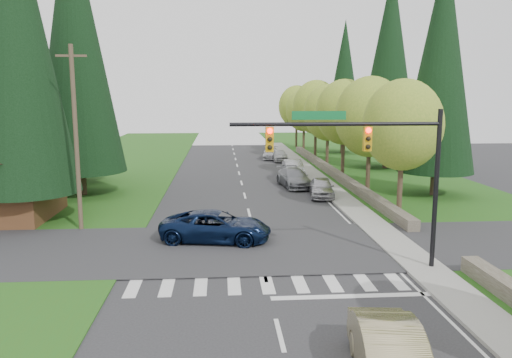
{
  "coord_description": "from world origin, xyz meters",
  "views": [
    {
      "loc": [
        -1.77,
        -15.37,
        7.31
      ],
      "look_at": [
        0.17,
        11.67,
        2.8
      ],
      "focal_mm": 35.0,
      "sensor_mm": 36.0,
      "label": 1
    }
  ],
  "objects": [
    {
      "name": "suv_navy",
      "position": [
        -2.04,
        9.3,
        0.78
      ],
      "size": [
        5.94,
        3.51,
        1.55
      ],
      "primitive_type": "imported",
      "rotation": [
        0.0,
        0.0,
        1.4
      ],
      "color": "#0B1838",
      "rests_on": "ground"
    },
    {
      "name": "conifer_e_c",
      "position": [
        14.0,
        48.0,
        9.29
      ],
      "size": [
        5.1,
        5.1,
        16.8
      ],
      "color": "#38281C",
      "rests_on": "ground"
    },
    {
      "name": "conifer_e_b",
      "position": [
        15.0,
        34.0,
        10.79
      ],
      "size": [
        6.12,
        6.12,
        19.8
      ],
      "color": "#38281C",
      "rests_on": "ground"
    },
    {
      "name": "conifer_e_a",
      "position": [
        14.0,
        20.0,
        9.79
      ],
      "size": [
        5.44,
        5.44,
        17.8
      ],
      "color": "#38281C",
      "rests_on": "ground"
    },
    {
      "name": "grass_west",
      "position": [
        -13.0,
        20.0,
        0.03
      ],
      "size": [
        14.0,
        110.0,
        0.06
      ],
      "primitive_type": "cube",
      "color": "#2B5717",
      "rests_on": "ground"
    },
    {
      "name": "stone_wall_north",
      "position": [
        8.6,
        30.0,
        0.35
      ],
      "size": [
        0.7,
        40.0,
        0.7
      ],
      "primitive_type": "cube",
      "color": "#4C4438",
      "rests_on": "ground"
    },
    {
      "name": "utility_pole",
      "position": [
        -9.5,
        12.0,
        5.14
      ],
      "size": [
        1.6,
        0.24,
        10.0
      ],
      "color": "#473828",
      "rests_on": "ground"
    },
    {
      "name": "decid_tree_0",
      "position": [
        9.2,
        14.0,
        5.6
      ],
      "size": [
        4.8,
        4.8,
        8.37
      ],
      "color": "#38281C",
      "rests_on": "ground"
    },
    {
      "name": "conifer_w_e",
      "position": [
        -14.0,
        28.0,
        10.29
      ],
      "size": [
        5.78,
        5.78,
        18.8
      ],
      "color": "#38281C",
      "rests_on": "ground"
    },
    {
      "name": "parked_car_e",
      "position": [
        4.2,
        43.0,
        0.65
      ],
      "size": [
        2.36,
        4.7,
        1.31
      ],
      "primitive_type": "imported",
      "rotation": [
        0.0,
        0.0,
        -0.12
      ],
      "color": "#AFB0B5",
      "rests_on": "ground"
    },
    {
      "name": "parked_car_c",
      "position": [
        4.88,
        29.43,
        0.76
      ],
      "size": [
        1.63,
        4.63,
        1.52
      ],
      "primitive_type": "imported",
      "rotation": [
        0.0,
        0.0,
        -0.0
      ],
      "color": "#B4B4B9",
      "rests_on": "ground"
    },
    {
      "name": "decid_tree_3",
      "position": [
        9.2,
        35.0,
        5.66
      ],
      "size": [
        5.0,
        5.0,
        8.55
      ],
      "color": "#38281C",
      "rests_on": "ground"
    },
    {
      "name": "parked_car_a",
      "position": [
        5.6,
        20.09,
        0.72
      ],
      "size": [
        2.23,
        4.39,
        1.43
      ],
      "primitive_type": "imported",
      "rotation": [
        0.0,
        0.0,
        -0.13
      ],
      "color": "#B3B2B7",
      "rests_on": "ground"
    },
    {
      "name": "decid_tree_6",
      "position": [
        9.2,
        56.0,
        5.86
      ],
      "size": [
        5.2,
        5.2,
        8.86
      ],
      "color": "#38281C",
      "rests_on": "ground"
    },
    {
      "name": "traffic_signal",
      "position": [
        4.37,
        4.5,
        4.98
      ],
      "size": [
        8.7,
        0.37,
        6.8
      ],
      "color": "black",
      "rests_on": "ground"
    },
    {
      "name": "curb_east",
      "position": [
        6.05,
        22.0,
        0.07
      ],
      "size": [
        0.2,
        80.0,
        0.13
      ],
      "primitive_type": "cube",
      "color": "gray",
      "rests_on": "ground"
    },
    {
      "name": "decid_tree_4",
      "position": [
        9.3,
        42.0,
        6.06
      ],
      "size": [
        5.4,
        5.4,
        9.18
      ],
      "color": "#38281C",
      "rests_on": "ground"
    },
    {
      "name": "decid_tree_2",
      "position": [
        9.1,
        28.0,
        5.93
      ],
      "size": [
        5.0,
        5.0,
        8.82
      ],
      "color": "#38281C",
      "rests_on": "ground"
    },
    {
      "name": "parked_car_d",
      "position": [
        4.97,
        40.49,
        0.68
      ],
      "size": [
        1.63,
        3.99,
        1.36
      ],
      "primitive_type": "imported",
      "rotation": [
        0.0,
        0.0,
        -0.01
      ],
      "color": "silver",
      "rests_on": "ground"
    },
    {
      "name": "ground",
      "position": [
        0.0,
        0.0,
        0.0
      ],
      "size": [
        120.0,
        120.0,
        0.0
      ],
      "primitive_type": "plane",
      "color": "#28282B",
      "rests_on": "ground"
    },
    {
      "name": "conifer_w_a",
      "position": [
        -13.0,
        14.0,
        10.79
      ],
      "size": [
        6.12,
        6.12,
        19.8
      ],
      "color": "#38281C",
      "rests_on": "ground"
    },
    {
      "name": "grass_east",
      "position": [
        13.0,
        20.0,
        0.03
      ],
      "size": [
        14.0,
        110.0,
        0.06
      ],
      "primitive_type": "cube",
      "color": "#2B5717",
      "rests_on": "ground"
    },
    {
      "name": "sedan_champagne",
      "position": [
        2.52,
        -3.86,
        0.76
      ],
      "size": [
        2.08,
        4.77,
        1.52
      ],
      "primitive_type": "imported",
      "rotation": [
        0.0,
        0.0,
        -0.1
      ],
      "color": "tan",
      "rests_on": "ground"
    },
    {
      "name": "parked_car_b",
      "position": [
        4.2,
        24.38,
        0.74
      ],
      "size": [
        2.68,
        5.34,
        1.49
      ],
      "primitive_type": "imported",
      "rotation": [
        0.0,
        0.0,
        0.12
      ],
      "color": "slate",
      "rests_on": "ground"
    },
    {
      "name": "decid_tree_5",
      "position": [
        9.1,
        49.0,
        5.53
      ],
      "size": [
        4.8,
        4.8,
        8.3
      ],
      "color": "#38281C",
      "rests_on": "ground"
    },
    {
      "name": "cross_street",
      "position": [
        0.0,
        8.0,
        0.0
      ],
      "size": [
        120.0,
        8.0,
        0.1
      ],
      "primitive_type": "cube",
      "color": "#28282B",
      "rests_on": "ground"
    },
    {
      "name": "decid_tree_1",
      "position": [
        9.3,
        21.0,
        5.8
      ],
      "size": [
        5.2,
        5.2,
        8.8
      ],
      "color": "#38281C",
      "rests_on": "ground"
    },
    {
      "name": "sidewalk_east",
      "position": [
        6.9,
        22.0,
        0.07
      ],
      "size": [
        1.8,
        80.0,
        0.13
      ],
      "primitive_type": "cube",
      "color": "gray",
      "rests_on": "ground"
    },
    {
      "name": "conifer_w_c",
      "position": [
        -12.0,
        22.0,
        11.29
      ],
      "size": [
        6.46,
        6.46,
        20.8
      ],
      "color": "#38281C",
      "rests_on": "ground"
    }
  ]
}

